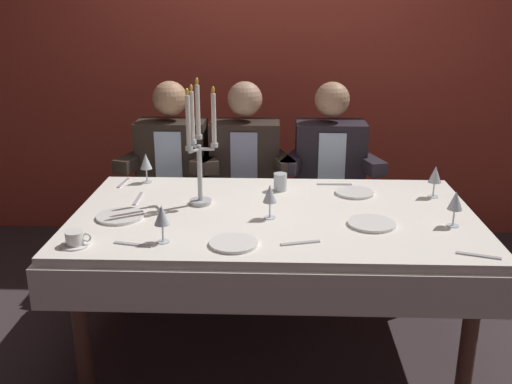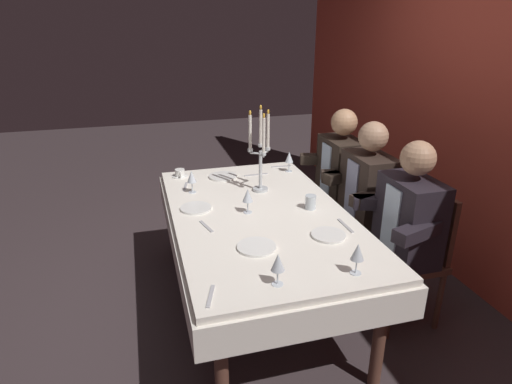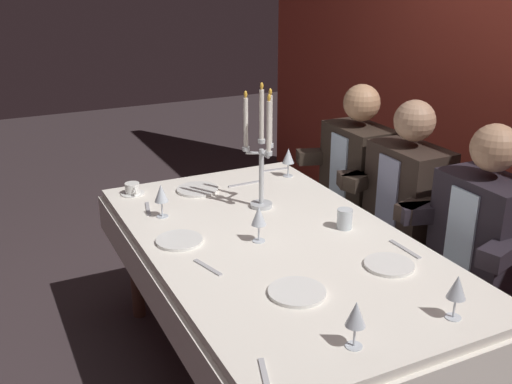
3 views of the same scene
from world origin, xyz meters
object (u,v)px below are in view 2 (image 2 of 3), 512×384
(dinner_plate_1, at_px, (196,208))
(dinner_plate_3, at_px, (329,235))
(dinner_plate_2, at_px, (257,247))
(seated_diner_2, at_px, (410,219))
(candelabra, at_px, (261,153))
(wine_glass_0, at_px, (192,177))
(seated_diner_1, at_px, (369,189))
(dining_table, at_px, (260,229))
(coffee_cup_0, at_px, (180,173))
(seated_diner_0, at_px, (341,170))
(water_tumbler_0, at_px, (311,202))
(dinner_plate_0, at_px, (223,176))
(wine_glass_1, at_px, (289,158))
(wine_glass_2, at_px, (278,263))
(wine_glass_4, at_px, (248,196))
(wine_glass_3, at_px, (358,253))

(dinner_plate_1, height_order, dinner_plate_3, same)
(dinner_plate_2, distance_m, seated_diner_2, 1.03)
(candelabra, bearing_deg, dinner_plate_2, -17.54)
(dinner_plate_3, relative_size, wine_glass_0, 1.22)
(seated_diner_1, bearing_deg, dining_table, -78.09)
(dinner_plate_2, xyz_separation_m, coffee_cup_0, (-1.26, -0.27, 0.02))
(seated_diner_0, height_order, seated_diner_1, same)
(dinner_plate_3, height_order, water_tumbler_0, water_tumbler_0)
(dinner_plate_0, relative_size, seated_diner_0, 0.18)
(wine_glass_1, xyz_separation_m, water_tumbler_0, (0.74, -0.11, -0.07))
(wine_glass_1, xyz_separation_m, wine_glass_2, (1.51, -0.59, 0.00))
(dinner_plate_3, height_order, seated_diner_1, seated_diner_1)
(dinner_plate_0, relative_size, dinner_plate_1, 1.08)
(candelabra, xyz_separation_m, wine_glass_2, (1.17, -0.25, -0.17))
(seated_diner_1, bearing_deg, wine_glass_4, -80.21)
(dinner_plate_0, bearing_deg, dinner_plate_3, 18.83)
(dinner_plate_3, bearing_deg, dining_table, -144.82)
(wine_glass_1, relative_size, wine_glass_4, 1.00)
(wine_glass_3, xyz_separation_m, seated_diner_1, (-1.00, 0.63, -0.12))
(dinner_plate_0, xyz_separation_m, wine_glass_4, (0.70, 0.02, 0.11))
(dinner_plate_1, bearing_deg, seated_diner_0, 110.39)
(dining_table, distance_m, wine_glass_4, 0.25)
(dining_table, height_order, wine_glass_2, wine_glass_2)
(coffee_cup_0, bearing_deg, dinner_plate_2, 12.29)
(wine_glass_0, relative_size, wine_glass_4, 1.00)
(wine_glass_0, distance_m, wine_glass_1, 0.86)
(wine_glass_4, bearing_deg, seated_diner_0, 122.82)
(dinner_plate_2, height_order, seated_diner_2, seated_diner_2)
(wine_glass_0, bearing_deg, seated_diner_1, 77.55)
(wine_glass_2, bearing_deg, seated_diner_2, 114.36)
(dinner_plate_1, distance_m, wine_glass_3, 1.18)
(wine_glass_0, height_order, coffee_cup_0, wine_glass_0)
(wine_glass_0, xyz_separation_m, coffee_cup_0, (-0.35, -0.05, -0.09))
(wine_glass_3, distance_m, seated_diner_0, 1.59)
(wine_glass_0, xyz_separation_m, wine_glass_2, (1.26, 0.23, 0.00))
(dinner_plate_2, relative_size, wine_glass_2, 1.32)
(seated_diner_2, bearing_deg, dinner_plate_2, -84.26)
(dining_table, bearing_deg, wine_glass_0, -141.53)
(candelabra, relative_size, dinner_plate_1, 3.03)
(dinner_plate_3, height_order, wine_glass_0, wine_glass_0)
(dinner_plate_0, relative_size, dinner_plate_3, 1.11)
(seated_diner_0, relative_size, seated_diner_2, 1.00)
(dinner_plate_3, bearing_deg, candelabra, -166.93)
(wine_glass_1, relative_size, water_tumbler_0, 1.76)
(dinner_plate_3, distance_m, seated_diner_2, 0.60)
(dining_table, distance_m, water_tumbler_0, 0.38)
(water_tumbler_0, xyz_separation_m, seated_diner_2, (0.31, 0.55, -0.05))
(dinner_plate_3, relative_size, wine_glass_4, 1.22)
(dining_table, xyz_separation_m, dinner_plate_2, (0.44, -0.14, 0.13))
(wine_glass_2, relative_size, seated_diner_0, 0.13)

